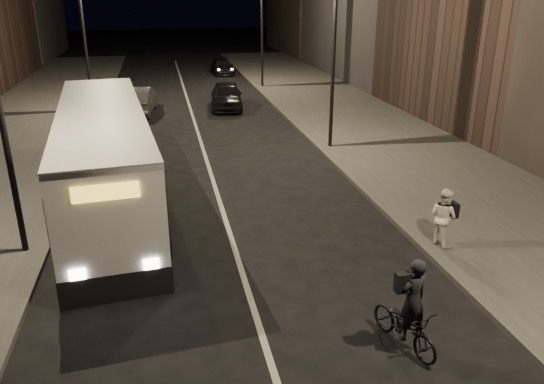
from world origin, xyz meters
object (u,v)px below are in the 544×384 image
car_near (226,96)px  car_mid (138,100)px  city_bus (105,155)px  streetlight_right_far (258,10)px  cyclist_on_bicycle (407,318)px  pedestrian_woman (444,217)px  car_far (222,67)px  streetlight_left_far (87,16)px  streetlight_left_near (1,53)px  streetlight_right_mid (329,25)px

car_near → car_mid: (-5.15, -0.40, 0.01)m
city_bus → car_mid: bearing=81.9°
streetlight_right_far → cyclist_on_bicycle: (-2.59, -29.83, -4.67)m
cyclist_on_bicycle → pedestrian_woman: size_ratio=1.28×
city_bus → car_mid: size_ratio=2.59×
streetlight_right_far → car_near: size_ratio=1.79×
city_bus → cyclist_on_bicycle: bearing=-60.3°
car_far → cyclist_on_bicycle: bearing=-93.3°
streetlight_left_far → car_near: (7.50, -0.36, -4.59)m
streetlight_left_near → car_far: bearing=74.1°
streetlight_right_far → car_near: bearing=-116.5°
streetlight_right_far → city_bus: bearing=-113.2°
streetlight_right_far → streetlight_left_far: (-10.66, -6.00, 0.00)m
car_mid → car_near: bearing=-169.4°
streetlight_right_far → car_mid: size_ratio=1.71×
pedestrian_woman → car_mid: 21.08m
streetlight_right_mid → streetlight_right_far: bearing=90.0°
streetlight_left_near → car_mid: bearing=82.3°
streetlight_left_near → city_bus: 5.06m
streetlight_right_mid → car_far: size_ratio=2.00×
streetlight_right_far → streetlight_left_far: same height
pedestrian_woman → car_mid: (-8.59, 19.25, -0.19)m
car_mid → car_far: 15.64m
streetlight_right_mid → city_bus: size_ratio=0.66×
cyclist_on_bicycle → car_mid: (-5.73, 23.08, 0.09)m
streetlight_right_mid → cyclist_on_bicycle: (-2.59, -13.83, -4.67)m
streetlight_left_near → car_far: size_ratio=2.00×
pedestrian_woman → car_near: bearing=-7.9°
streetlight_left_near → cyclist_on_bicycle: streetlight_left_near is taller
cyclist_on_bicycle → car_mid: cyclist_on_bicycle is taller
car_near → car_mid: 5.17m
streetlight_left_near → city_bus: size_ratio=0.66×
streetlight_left_far → cyclist_on_bicycle: 25.59m
city_bus → car_near: 15.65m
cyclist_on_bicycle → car_far: (0.86, 37.26, -0.10)m
streetlight_right_mid → streetlight_right_far: 16.00m
streetlight_left_far → car_mid: bearing=-17.8°
streetlight_left_far → car_far: streetlight_left_far is taller
streetlight_right_mid → cyclist_on_bicycle: size_ratio=3.90×
streetlight_left_near → car_mid: 18.00m
streetlight_left_near → streetlight_right_far: bearing=66.0°
pedestrian_woman → car_far: size_ratio=0.40×
streetlight_right_far → streetlight_left_near: 26.26m
streetlight_right_mid → streetlight_left_near: bearing=-143.1°
streetlight_left_near → pedestrian_woman: streetlight_left_near is taller
cyclist_on_bicycle → car_mid: bearing=87.0°
streetlight_right_far → cyclist_on_bicycle: size_ratio=3.90×
streetlight_left_near → streetlight_left_far: 18.00m
streetlight_right_mid → streetlight_left_far: same height
pedestrian_woman → car_far: pedestrian_woman is taller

